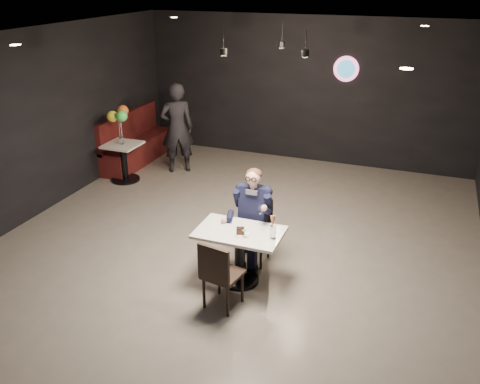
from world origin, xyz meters
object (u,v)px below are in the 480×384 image
at_px(chair_near, 223,273).
at_px(balloon_vase, 122,140).
at_px(booth_bench, 137,138).
at_px(main_table, 239,256).
at_px(chair_far, 253,232).
at_px(sundae_glass, 273,232).
at_px(side_table, 124,161).
at_px(passerby, 177,128).
at_px(seated_man, 254,215).

bearing_deg(chair_near, balloon_vase, 147.40).
bearing_deg(booth_bench, main_table, -43.88).
xyz_separation_m(chair_far, sundae_glass, (0.45, -0.58, 0.38)).
relative_size(chair_near, sundae_glass, 5.36).
distance_m(main_table, side_table, 4.19).
relative_size(chair_far, side_table, 1.16).
bearing_deg(main_table, sundae_glass, -3.22).
bearing_deg(main_table, passerby, 127.82).
bearing_deg(booth_bench, chair_far, -39.04).
relative_size(chair_far, booth_bench, 0.43).
bearing_deg(side_table, sundae_glass, -33.68).
distance_m(main_table, sundae_glass, 0.65).
xyz_separation_m(chair_far, balloon_vase, (-3.35, 1.96, 0.36)).
height_order(main_table, sundae_glass, sundae_glass).
xyz_separation_m(main_table, chair_far, (0.00, 0.55, 0.09)).
bearing_deg(chair_near, main_table, 99.89).
distance_m(booth_bench, balloon_vase, 1.08).
xyz_separation_m(main_table, sundae_glass, (0.45, -0.03, 0.46)).
bearing_deg(balloon_vase, chair_near, -42.49).
bearing_deg(side_table, seated_man, -30.33).
xyz_separation_m(main_table, booth_bench, (-3.65, 3.51, 0.16)).
height_order(chair_far, sundae_glass, sundae_glass).
relative_size(seated_man, sundae_glass, 8.38).
height_order(main_table, chair_far, chair_far).
distance_m(chair_far, passerby, 3.85).
relative_size(chair_near, booth_bench, 0.43).
height_order(booth_bench, side_table, booth_bench).
bearing_deg(sundae_glass, booth_bench, 139.26).
relative_size(seated_man, side_table, 1.81).
bearing_deg(booth_bench, sundae_glass, -40.74).
xyz_separation_m(side_table, balloon_vase, (0.00, 0.00, 0.42)).
bearing_deg(passerby, side_table, 14.03).
relative_size(chair_far, sundae_glass, 5.36).
xyz_separation_m(chair_far, passerby, (-2.60, 2.80, 0.45)).
bearing_deg(booth_bench, balloon_vase, -73.30).
height_order(chair_far, passerby, passerby).
bearing_deg(balloon_vase, passerby, 48.20).
xyz_separation_m(seated_man, booth_bench, (-3.65, 2.96, -0.18)).
xyz_separation_m(chair_near, balloon_vase, (-3.35, 3.07, 0.36)).
bearing_deg(chair_near, chair_far, 99.89).
bearing_deg(side_table, main_table, -36.84).
height_order(chair_near, balloon_vase, chair_near).
xyz_separation_m(booth_bench, side_table, (0.30, -1.00, -0.14)).
height_order(seated_man, booth_bench, seated_man).
bearing_deg(sundae_glass, chair_far, 128.28).
bearing_deg(booth_bench, chair_near, -48.10).
xyz_separation_m(sundae_glass, balloon_vase, (-3.81, 2.54, -0.02)).
bearing_deg(chair_near, passerby, 133.52).
height_order(balloon_vase, passerby, passerby).
bearing_deg(passerby, sundae_glass, 97.96).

